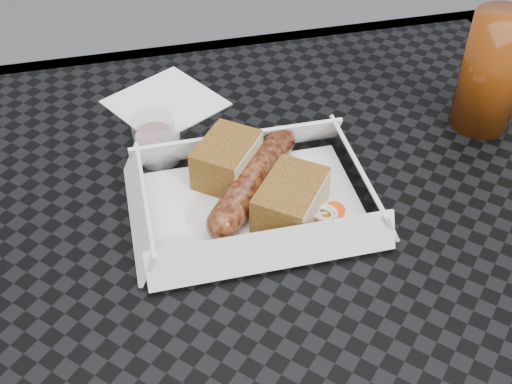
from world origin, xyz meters
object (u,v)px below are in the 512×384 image
patio_table (295,282)px  drink_glass (492,73)px  food_tray (254,205)px  bratwurst (254,179)px

patio_table → drink_glass: size_ratio=5.61×
patio_table → food_tray: size_ratio=3.64×
patio_table → bratwurst: bratwurst is taller
patio_table → drink_glass: drink_glass is taller
patio_table → drink_glass: bearing=26.2°
patio_table → bratwurst: 0.12m
bratwurst → drink_glass: 0.30m
patio_table → food_tray: bearing=125.3°
food_tray → bratwurst: bratwurst is taller
bratwurst → drink_glass: drink_glass is taller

